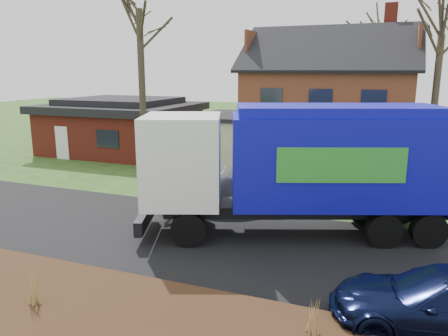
% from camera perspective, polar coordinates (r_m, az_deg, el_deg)
% --- Properties ---
extents(ground, '(120.00, 120.00, 0.00)m').
position_cam_1_polar(ground, '(14.91, -2.34, -9.36)').
color(ground, '#2D4918').
rests_on(ground, ground).
extents(road, '(80.00, 7.00, 0.02)m').
position_cam_1_polar(road, '(14.91, -2.35, -9.32)').
color(road, black).
rests_on(road, ground).
extents(mulch_verge, '(80.00, 3.50, 0.30)m').
position_cam_1_polar(mulch_verge, '(10.71, -14.31, -18.34)').
color(mulch_verge, '#301C10').
rests_on(mulch_verge, ground).
extents(main_house, '(12.95, 8.95, 9.26)m').
position_cam_1_polar(main_house, '(26.92, 12.60, 9.07)').
color(main_house, beige).
rests_on(main_house, ground).
extents(ranch_house, '(9.80, 8.20, 3.70)m').
position_cam_1_polar(ranch_house, '(31.31, -13.19, 5.44)').
color(ranch_house, maroon).
rests_on(ranch_house, ground).
extents(garbage_truck, '(10.73, 6.25, 4.46)m').
position_cam_1_polar(garbage_truck, '(14.95, 10.28, 0.81)').
color(garbage_truck, black).
rests_on(garbage_truck, ground).
extents(silver_sedan, '(4.98, 2.75, 1.56)m').
position_cam_1_polar(silver_sedan, '(18.30, 0.05, -2.57)').
color(silver_sedan, '#999DA0').
rests_on(silver_sedan, ground).
extents(tree_front_east, '(3.72, 3.72, 10.33)m').
position_cam_1_polar(tree_front_east, '(23.98, 26.85, 18.12)').
color(tree_front_east, '#433628').
rests_on(tree_front_east, ground).
extents(tree_back, '(3.40, 3.40, 10.77)m').
position_cam_1_polar(tree_back, '(33.89, 19.84, 17.72)').
color(tree_back, '#3C3424').
rests_on(tree_back, ground).
extents(grass_clump_mid, '(0.34, 0.28, 0.94)m').
position_cam_1_polar(grass_clump_mid, '(11.25, -23.42, -13.85)').
color(grass_clump_mid, '#9E8545').
rests_on(grass_clump_mid, mulch_verge).
extents(grass_clump_east, '(0.30, 0.25, 0.75)m').
position_cam_1_polar(grass_clump_east, '(9.59, 11.75, -18.49)').
color(grass_clump_east, '#A58348').
rests_on(grass_clump_east, mulch_verge).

